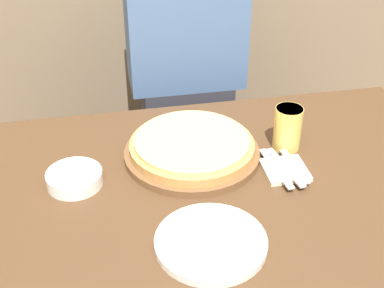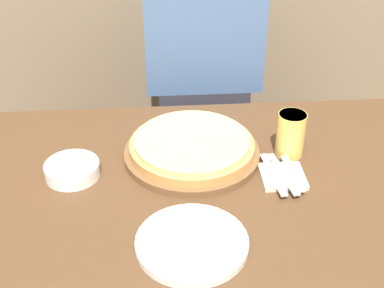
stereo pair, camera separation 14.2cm
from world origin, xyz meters
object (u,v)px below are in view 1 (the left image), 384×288
object	(u,v)px
fork	(276,168)
side_bowl	(75,178)
beer_glass	(288,127)
spoon	(294,166)
pizza_on_board	(192,148)
diner_person	(186,97)
dinner_plate	(211,242)
dinner_knife	(285,167)

from	to	relation	value
fork	side_bowl	bearing A→B (deg)	174.27
beer_glass	fork	size ratio (longest dim) A/B	0.68
spoon	pizza_on_board	bearing A→B (deg)	155.05
fork	spoon	distance (m)	0.05
side_bowl	fork	world-z (taller)	side_bowl
side_bowl	diner_person	distance (m)	0.68
dinner_plate	spoon	size ratio (longest dim) A/B	1.60
pizza_on_board	fork	xyz separation A→B (m)	(0.20, -0.12, -0.01)
spoon	dinner_knife	bearing A→B (deg)	-180.00
spoon	diner_person	distance (m)	0.64
beer_glass	side_bowl	size ratio (longest dim) A/B	0.88
beer_glass	spoon	distance (m)	0.12
dinner_plate	side_bowl	size ratio (longest dim) A/B	1.76
side_bowl	diner_person	world-z (taller)	diner_person
pizza_on_board	diner_person	bearing A→B (deg)	81.53
dinner_plate	side_bowl	world-z (taller)	side_bowl
dinner_knife	spoon	bearing A→B (deg)	0.00
pizza_on_board	dinner_knife	xyz separation A→B (m)	(0.22, -0.12, -0.01)
fork	dinner_knife	size ratio (longest dim) A/B	1.00
dinner_knife	pizza_on_board	bearing A→B (deg)	152.64
dinner_knife	spoon	world-z (taller)	same
beer_glass	dinner_plate	size ratio (longest dim) A/B	0.50
spoon	diner_person	bearing A→B (deg)	106.12
beer_glass	side_bowl	world-z (taller)	beer_glass
dinner_plate	fork	world-z (taller)	dinner_plate
pizza_on_board	spoon	bearing A→B (deg)	-24.95
side_bowl	spoon	world-z (taller)	side_bowl
pizza_on_board	diner_person	xyz separation A→B (m)	(0.07, 0.49, -0.11)
beer_glass	diner_person	size ratio (longest dim) A/B	0.09
dinner_plate	fork	bearing A→B (deg)	45.54
dinner_knife	spoon	xyz separation A→B (m)	(0.02, 0.00, 0.00)
pizza_on_board	dinner_plate	bearing A→B (deg)	-94.23
side_bowl	spoon	xyz separation A→B (m)	(0.56, -0.05, -0.00)
fork	dinner_knife	xyz separation A→B (m)	(0.02, 0.00, 0.00)
dinner_plate	beer_glass	bearing A→B (deg)	49.49
pizza_on_board	fork	bearing A→B (deg)	-30.24
fork	beer_glass	bearing A→B (deg)	59.31
pizza_on_board	diner_person	size ratio (longest dim) A/B	0.28
pizza_on_board	beer_glass	world-z (taller)	beer_glass
dinner_knife	spoon	distance (m)	0.02
beer_glass	fork	world-z (taller)	beer_glass
beer_glass	dinner_plate	world-z (taller)	beer_glass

